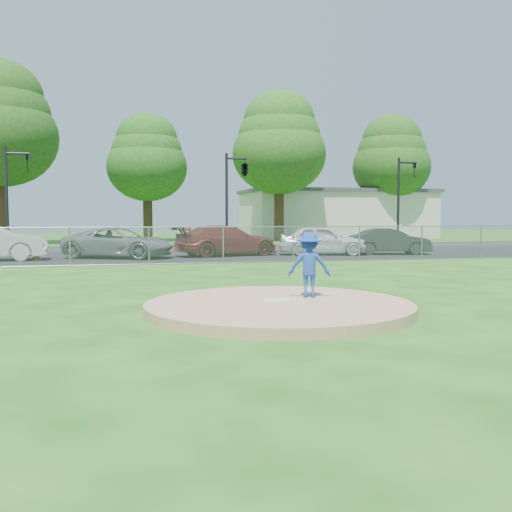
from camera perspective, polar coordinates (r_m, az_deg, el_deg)
The scene contains 19 objects.
ground at distance 21.30m, azimuth -5.00°, elevation -1.22°, with size 120.00×120.00×0.00m, color #1C5011.
pitchers_mound at distance 11.56m, azimuth 2.31°, elevation -5.13°, with size 5.40×5.40×0.20m, color tan.
pitching_rubber at distance 11.73m, azimuth 2.04°, elevation -4.40°, with size 0.60×0.15×0.04m, color white.
chain_link_fence at distance 23.22m, azimuth -5.73°, elevation 1.06°, with size 40.00×0.06×1.50m, color gray.
parking_lot at distance 27.73m, azimuth -6.96°, elevation -0.02°, with size 50.00×8.00×0.01m, color black.
street at distance 35.18m, azimuth -8.34°, elevation 0.81°, with size 60.00×7.00×0.01m, color black.
commercial_building at distance 52.58m, azimuth 7.91°, elevation 4.21°, with size 16.40×9.40×4.30m.
tree_center at distance 45.26m, azimuth -10.84°, elevation 9.68°, with size 6.16×6.16×9.84m.
tree_right at distance 45.02m, azimuth 2.33°, elevation 11.29°, with size 7.28×7.28×11.63m.
tree_far_right at distance 51.72m, azimuth 13.38°, elevation 9.58°, with size 6.72×6.72×10.74m.
traffic_signal_left at distance 33.50m, azimuth -23.28°, elevation 6.12°, with size 1.28×0.20×5.60m.
traffic_signal_center at distance 33.84m, azimuth -1.33°, elevation 8.54°, with size 1.42×2.48×5.60m.
traffic_signal_right at distance 37.29m, azimuth 14.38°, elevation 6.07°, with size 1.28×0.20×5.60m.
pitcher at distance 12.23m, azimuth 5.34°, elevation -0.88°, with size 0.90×0.52×1.39m, color #1C429C.
traffic_cone at distance 26.85m, azimuth -21.13°, elevation 0.37°, with size 0.36×0.36×0.70m, color #D83E0B.
parked_car_gray at distance 26.99m, azimuth -13.55°, elevation 1.28°, with size 2.31×5.01×1.39m, color slate.
parked_car_darkred at distance 27.82m, azimuth -2.95°, elevation 1.56°, with size 2.07×5.10×1.48m, color maroon.
parked_car_pearl at distance 28.64m, azimuth 6.67°, elevation 1.61°, with size 1.75×4.35×1.48m, color silver.
parked_car_charcoal at distance 29.63m, azimuth 13.23°, elevation 1.45°, with size 1.39×3.99×1.32m, color #252527.
Camera 1 is at (-3.10, -10.99, 1.93)m, focal length 40.00 mm.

